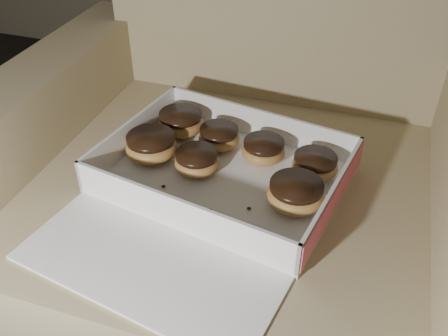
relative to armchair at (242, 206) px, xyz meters
name	(u,v)px	position (x,y,z in m)	size (l,w,h in m)	color
armchair	(242,206)	(0.00, 0.00, 0.00)	(0.93, 0.79, 0.97)	tan
bakery_box	(214,188)	(-0.02, -0.13, 0.14)	(0.48, 0.53, 0.07)	white
donut_a	(151,146)	(-0.16, -0.07, 0.16)	(0.10, 0.10, 0.05)	#BE8D42
donut_b	(197,161)	(-0.06, -0.08, 0.16)	(0.08, 0.08, 0.04)	#BE8D42
donut_c	(181,122)	(-0.14, 0.03, 0.16)	(0.09, 0.09, 0.05)	#BE8D42
donut_d	(219,137)	(-0.05, 0.01, 0.16)	(0.08, 0.08, 0.04)	#BE8D42
donut_e	(315,165)	(0.14, -0.03, 0.16)	(0.08, 0.08, 0.04)	#BE8D42
donut_f	(264,150)	(0.04, -0.01, 0.16)	(0.08, 0.08, 0.04)	#BE8D42
donut_g	(296,194)	(0.12, -0.12, 0.16)	(0.09, 0.09, 0.05)	#BE8D42
crumb_a	(210,210)	(-0.01, -0.18, 0.14)	(0.01, 0.01, 0.00)	black
crumb_b	(249,208)	(0.05, -0.15, 0.14)	(0.01, 0.01, 0.00)	black
crumb_c	(163,186)	(-0.10, -0.14, 0.14)	(0.01, 0.01, 0.00)	black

